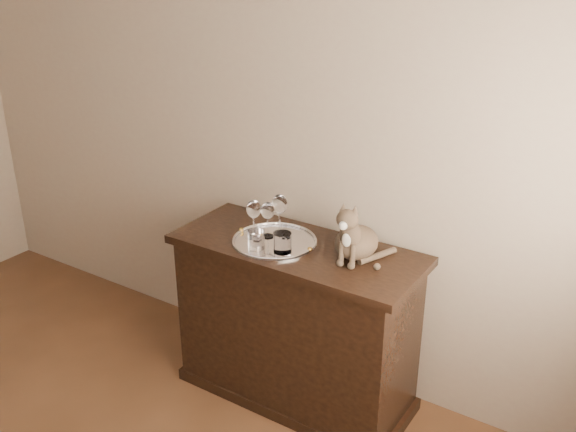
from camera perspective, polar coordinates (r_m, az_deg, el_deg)
name	(u,v)px	position (r m, az deg, el deg)	size (l,w,h in m)	color
wall_back	(231,110)	(3.39, -5.05, 9.37)	(4.00, 0.10, 2.70)	tan
sideboard	(296,323)	(3.20, 0.73, -9.51)	(1.20, 0.50, 0.85)	black
tray	(274,242)	(3.02, -1.21, -2.33)	(0.40, 0.40, 0.01)	white
wine_glass_b	(279,214)	(3.06, -0.77, 0.15)	(0.08, 0.08, 0.20)	silver
wine_glass_c	(254,219)	(3.03, -3.05, -0.24)	(0.07, 0.07, 0.19)	white
wine_glass_d	(268,220)	(3.03, -1.81, -0.32)	(0.07, 0.07, 0.18)	white
tumbler_a	(282,243)	(2.90, -0.49, -2.38)	(0.08, 0.08, 0.09)	white
tumbler_b	(256,240)	(2.94, -2.85, -2.11)	(0.08, 0.08, 0.09)	silver
cat	(357,227)	(2.85, 6.18, -1.02)	(0.29, 0.27, 0.29)	#4D3A2E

